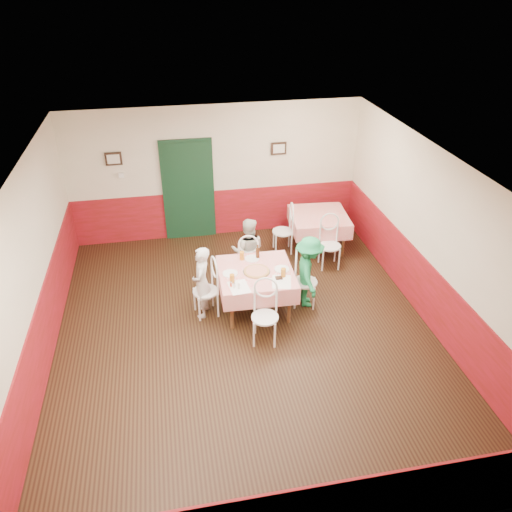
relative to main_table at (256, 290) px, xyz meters
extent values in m
plane|color=black|center=(-0.28, -0.62, -0.38)|extent=(7.00, 7.00, 0.00)
plane|color=white|center=(-0.28, -0.62, 2.42)|extent=(7.00, 7.00, 0.00)
cube|color=beige|center=(-0.28, 2.88, 1.02)|extent=(6.00, 0.10, 2.80)
cube|color=beige|center=(-0.28, -4.12, 1.02)|extent=(6.00, 0.10, 2.80)
cube|color=beige|center=(-3.28, -0.62, 1.02)|extent=(0.10, 7.00, 2.80)
cube|color=beige|center=(2.72, -0.62, 1.02)|extent=(0.10, 7.00, 2.80)
cube|color=maroon|center=(-0.28, 2.87, 0.12)|extent=(6.00, 0.03, 1.00)
cube|color=maroon|center=(-3.27, -0.62, 0.12)|extent=(0.03, 7.00, 1.00)
cube|color=maroon|center=(2.70, -0.62, 0.12)|extent=(0.03, 7.00, 1.00)
cube|color=black|center=(-0.88, 2.83, 0.68)|extent=(0.96, 0.06, 2.10)
cube|color=black|center=(-2.28, 2.83, 1.48)|extent=(0.32, 0.03, 0.26)
cube|color=black|center=(1.02, 2.83, 1.48)|extent=(0.32, 0.03, 0.26)
cube|color=white|center=(-2.18, 2.83, 1.12)|extent=(0.10, 0.03, 0.10)
cube|color=red|center=(0.00, 0.00, 0.00)|extent=(1.25, 1.25, 0.77)
cube|color=red|center=(1.65, 1.84, 0.00)|extent=(1.21, 1.21, 0.77)
cylinder|color=#B74723|center=(0.00, -0.02, 0.40)|extent=(0.43, 0.43, 0.03)
cylinder|color=white|center=(-0.43, 0.00, 0.39)|extent=(0.26, 0.26, 0.01)
cylinder|color=white|center=(0.43, -0.03, 0.39)|extent=(0.26, 0.26, 0.01)
cylinder|color=white|center=(0.01, 0.39, 0.39)|extent=(0.26, 0.26, 0.01)
cylinder|color=#BF7219|center=(-0.44, -0.26, 0.46)|extent=(0.08, 0.08, 0.15)
cylinder|color=#BF7219|center=(0.40, -0.24, 0.46)|extent=(0.08, 0.08, 0.15)
cylinder|color=#BF7219|center=(-0.17, 0.41, 0.46)|extent=(0.08, 0.08, 0.15)
cylinder|color=#381C0A|center=(0.11, 0.40, 0.50)|extent=(0.07, 0.07, 0.23)
cylinder|color=silver|center=(-0.43, -0.42, 0.43)|extent=(0.04, 0.04, 0.09)
cylinder|color=silver|center=(-0.36, -0.45, 0.43)|extent=(0.04, 0.04, 0.09)
cylinder|color=#B23319|center=(-0.47, -0.37, 0.43)|extent=(0.04, 0.04, 0.09)
cube|color=white|center=(-0.35, -0.41, 0.39)|extent=(0.34, 0.43, 0.00)
cube|color=white|center=(0.34, -0.39, 0.39)|extent=(0.39, 0.46, 0.00)
cube|color=black|center=(0.32, -0.29, 0.40)|extent=(0.11, 0.09, 0.02)
imported|color=gray|center=(-0.90, 0.02, 0.26)|extent=(0.41, 0.52, 1.27)
imported|color=gray|center=(0.02, 0.90, 0.26)|extent=(0.70, 0.60, 1.27)
imported|color=gray|center=(0.90, -0.02, 0.27)|extent=(0.57, 0.89, 1.29)
camera|label=1|loc=(-1.30, -6.81, 4.80)|focal=35.00mm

